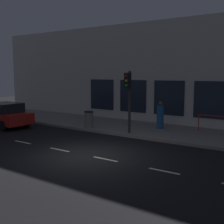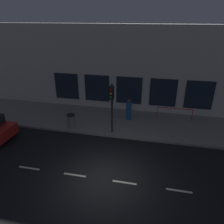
# 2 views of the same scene
# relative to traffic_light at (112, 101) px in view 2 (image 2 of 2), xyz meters

# --- Properties ---
(ground_plane) EXTENTS (60.00, 60.00, 0.00)m
(ground_plane) POSITION_rel_traffic_light_xyz_m (-4.35, -0.58, -2.48)
(ground_plane) COLOR black
(sidewalk) EXTENTS (4.50, 32.00, 0.15)m
(sidewalk) POSITION_rel_traffic_light_xyz_m (1.90, -0.58, -2.41)
(sidewalk) COLOR gray
(sidewalk) RESTS_ON ground
(building_facade) EXTENTS (0.65, 32.00, 6.94)m
(building_facade) POSITION_rel_traffic_light_xyz_m (4.44, -0.58, 0.98)
(building_facade) COLOR beige
(building_facade) RESTS_ON ground
(lane_centre_line) EXTENTS (0.12, 27.20, 0.01)m
(lane_centre_line) POSITION_rel_traffic_light_xyz_m (-4.35, -1.58, -2.48)
(lane_centre_line) COLOR beige
(lane_centre_line) RESTS_ON ground
(traffic_light) EXTENTS (0.50, 0.32, 3.45)m
(traffic_light) POSITION_rel_traffic_light_xyz_m (0.00, 0.00, 0.00)
(traffic_light) COLOR #2D2D30
(traffic_light) RESTS_ON sidewalk
(pedestrian_0) EXTENTS (0.60, 0.60, 1.65)m
(pedestrian_0) POSITION_rel_traffic_light_xyz_m (2.35, -0.83, -1.58)
(pedestrian_0) COLOR #1E5189
(pedestrian_0) RESTS_ON sidewalk
(trash_bin) EXTENTS (0.58, 0.58, 1.00)m
(trash_bin) POSITION_rel_traffic_light_xyz_m (0.20, 2.99, -1.83)
(trash_bin) COLOR slate
(trash_bin) RESTS_ON sidewalk
(red_railing) EXTENTS (0.05, 2.63, 0.97)m
(red_railing) POSITION_rel_traffic_light_xyz_m (2.97, -4.27, -1.58)
(red_railing) COLOR red
(red_railing) RESTS_ON sidewalk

